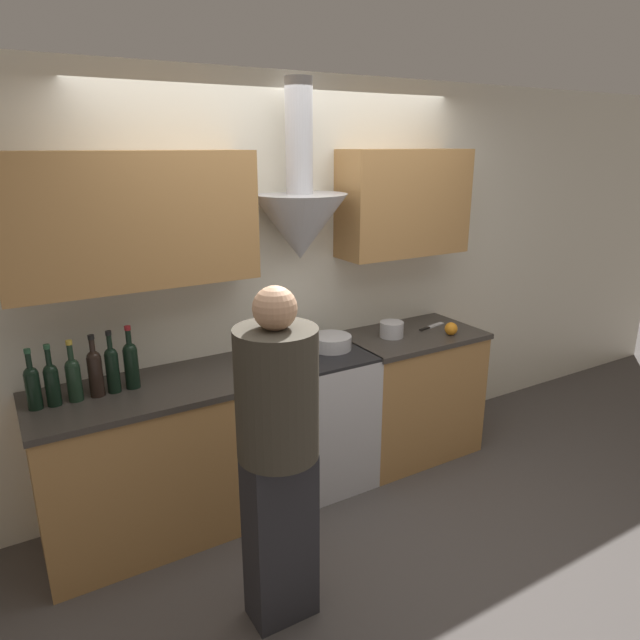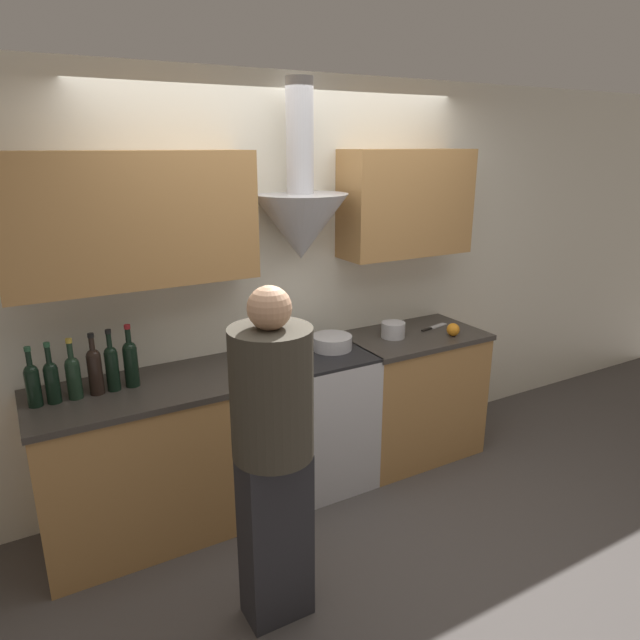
{
  "view_description": "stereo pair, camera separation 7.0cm",
  "coord_description": "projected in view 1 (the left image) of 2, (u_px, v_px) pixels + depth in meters",
  "views": [
    {
      "loc": [
        -1.68,
        -2.57,
        2.18
      ],
      "look_at": [
        0.0,
        0.26,
        1.16
      ],
      "focal_mm": 32.0,
      "sensor_mm": 36.0,
      "label": 1
    },
    {
      "loc": [
        -1.62,
        -2.6,
        2.18
      ],
      "look_at": [
        0.0,
        0.26,
        1.16
      ],
      "focal_mm": 32.0,
      "sensor_mm": 36.0,
      "label": 2
    }
  ],
  "objects": [
    {
      "name": "wine_bottle_5",
      "position": [
        131.0,
        363.0,
        3.06
      ],
      "size": [
        0.08,
        0.08,
        0.35
      ],
      "color": "black",
      "rests_on": "counter_left"
    },
    {
      "name": "wine_bottle_2",
      "position": [
        74.0,
        377.0,
        2.91
      ],
      "size": [
        0.07,
        0.07,
        0.33
      ],
      "color": "black",
      "rests_on": "counter_left"
    },
    {
      "name": "saucepan",
      "position": [
        392.0,
        329.0,
        3.9
      ],
      "size": [
        0.16,
        0.16,
        0.11
      ],
      "color": "silver",
      "rests_on": "counter_right"
    },
    {
      "name": "wine_bottle_4",
      "position": [
        112.0,
        367.0,
        3.01
      ],
      "size": [
        0.07,
        0.07,
        0.34
      ],
      "color": "black",
      "rests_on": "counter_left"
    },
    {
      "name": "orange_fruit",
      "position": [
        451.0,
        329.0,
        3.94
      ],
      "size": [
        0.09,
        0.09,
        0.09
      ],
      "color": "orange",
      "rests_on": "counter_right"
    },
    {
      "name": "counter_left",
      "position": [
        161.0,
        460.0,
        3.24
      ],
      "size": [
        1.33,
        0.62,
        0.91
      ],
      "color": "#B27F47",
      "rests_on": "ground_plane"
    },
    {
      "name": "wall_back",
      "position": [
        282.0,
        262.0,
        3.63
      ],
      "size": [
        8.4,
        0.58,
        2.6
      ],
      "color": "silver",
      "rests_on": "ground_plane"
    },
    {
      "name": "mixing_bowl",
      "position": [
        331.0,
        342.0,
        3.67
      ],
      "size": [
        0.26,
        0.26,
        0.09
      ],
      "color": "silver",
      "rests_on": "stove_range"
    },
    {
      "name": "wine_bottle_1",
      "position": [
        52.0,
        382.0,
        2.86
      ],
      "size": [
        0.07,
        0.07,
        0.32
      ],
      "color": "black",
      "rests_on": "counter_left"
    },
    {
      "name": "counter_right",
      "position": [
        409.0,
        393.0,
        4.13
      ],
      "size": [
        0.96,
        0.62,
        0.91
      ],
      "color": "#B27F47",
      "rests_on": "ground_plane"
    },
    {
      "name": "wine_bottle_0",
      "position": [
        33.0,
        385.0,
        2.82
      ],
      "size": [
        0.07,
        0.07,
        0.32
      ],
      "color": "black",
      "rests_on": "counter_left"
    },
    {
      "name": "stock_pot",
      "position": [
        288.0,
        345.0,
        3.53
      ],
      "size": [
        0.22,
        0.22,
        0.15
      ],
      "color": "silver",
      "rests_on": "stove_range"
    },
    {
      "name": "chefs_knife",
      "position": [
        432.0,
        326.0,
        4.13
      ],
      "size": [
        0.26,
        0.08,
        0.01
      ],
      "rotation": [
        0.0,
        0.0,
        0.21
      ],
      "color": "silver",
      "rests_on": "counter_right"
    },
    {
      "name": "stove_range",
      "position": [
        312.0,
        418.0,
        3.73
      ],
      "size": [
        0.68,
        0.6,
        0.91
      ],
      "color": "silver",
      "rests_on": "ground_plane"
    },
    {
      "name": "person_foreground_left",
      "position": [
        278.0,
        448.0,
        2.51
      ],
      "size": [
        0.36,
        0.36,
        1.63
      ],
      "color": "#28282D",
      "rests_on": "ground_plane"
    },
    {
      "name": "ground_plane",
      "position": [
        341.0,
        507.0,
        3.57
      ],
      "size": [
        12.0,
        12.0,
        0.0
      ],
      "primitive_type": "plane",
      "color": "#4C4744"
    },
    {
      "name": "wine_bottle_3",
      "position": [
        95.0,
        371.0,
        2.96
      ],
      "size": [
        0.07,
        0.07,
        0.34
      ],
      "color": "black",
      "rests_on": "counter_left"
    }
  ]
}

